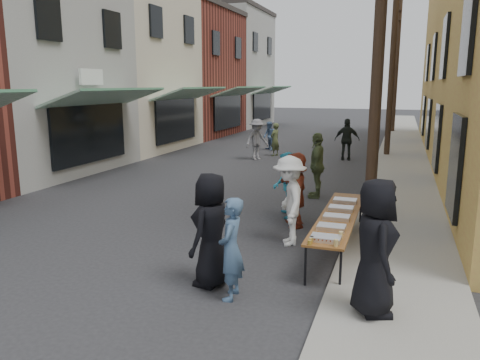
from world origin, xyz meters
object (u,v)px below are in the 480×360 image
Objects in this scene: utility_pole_mid at (393,58)px; guest_front_c at (286,185)px; utility_pole_far at (397,67)px; server at (375,247)px; serving_table at (338,217)px; catering_tray_sausage at (326,238)px; utility_pole_near at (380,29)px; guest_front_a at (211,230)px.

utility_pole_mid is 5.40× the size of guest_front_c.
server is (0.34, -28.45, -3.42)m from utility_pole_far.
serving_table is (-0.50, -13.75, -3.79)m from utility_pole_mid.
catering_tray_sausage is 1.37m from server.
utility_pole_mid is 14.27m from serving_table.
server reaches higher than catering_tray_sausage.
server is at bearing -88.81° from utility_pole_mid.
guest_front_a is at bearing -119.27° from utility_pole_near.
utility_pole_mid is 18.00× the size of catering_tray_sausage.
catering_tray_sausage is at bearing -91.86° from utility_pole_mid.
server reaches higher than guest_front_a.
guest_front_a is 1.15× the size of guest_front_c.
guest_front_c is at bearing 171.06° from utility_pole_near.
server is at bearing 9.12° from guest_front_c.
serving_table is at bearing -91.11° from utility_pole_far.
utility_pole_near is at bearing 81.64° from catering_tray_sausage.
guest_front_a reaches higher than serving_table.
utility_pole_far is at bearing 88.95° from catering_tray_sausage.
serving_table is 2.85m from server.
utility_pole_near and utility_pole_mid have the same top height.
utility_pole_far is 2.25× the size of serving_table.
utility_pole_near is at bearing -90.00° from utility_pole_mid.
utility_pole_far is 28.66m from server.
utility_pole_near is 4.23m from guest_front_c.
utility_pole_near reaches higher than guest_front_c.
guest_front_c is at bearing -95.04° from utility_pole_far.
guest_front_c is (-1.59, 3.73, 0.04)m from catering_tray_sausage.
utility_pole_near is 1.00× the size of utility_pole_far.
utility_pole_far is 4.69× the size of guest_front_a.
guest_front_a reaches higher than guest_front_c.
serving_table is 2.03× the size of server.
catering_tray_sausage is 0.26× the size of guest_front_a.
serving_table is at bearing 19.50° from guest_front_c.
guest_front_a is 4.43m from guest_front_c.
guest_front_a is 2.66m from server.
utility_pole_far is 4.57× the size of server.
utility_pole_mid is 2.25× the size of serving_table.
utility_pole_near is 4.57× the size of server.
guest_front_a is at bearing -20.54° from guest_front_c.
utility_pole_near is 24.00m from utility_pole_far.
guest_front_c reaches higher than catering_tray_sausage.
utility_pole_mid is 12.00m from utility_pole_far.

